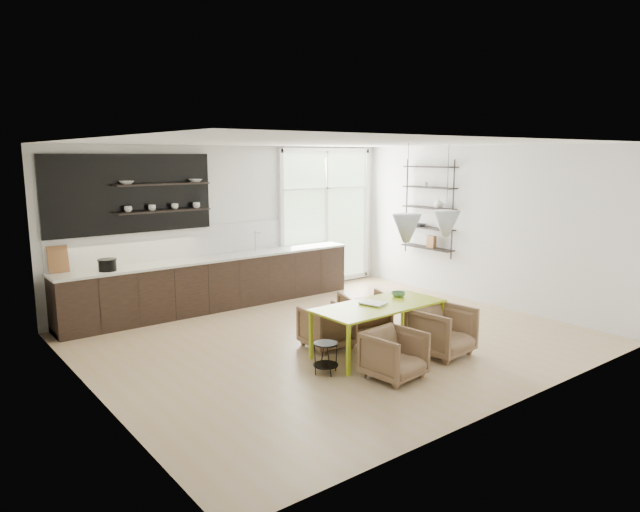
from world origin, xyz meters
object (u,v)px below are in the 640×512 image
Objects in this scene: armchair_back_right at (364,313)px; armchair_front_right at (442,331)px; dining_table at (379,308)px; armchair_back_left at (326,327)px; armchair_front_left at (394,355)px; wire_stool at (326,354)px.

armchair_back_right is 1.40m from armchair_front_right.
dining_table is 2.53× the size of armchair_front_right.
armchair_back_left is at bearing 123.98° from armchair_front_right.
armchair_back_left is (-0.44, 0.62, -0.34)m from dining_table.
armchair_front_left is at bearing -176.90° from armchair_front_right.
dining_table is 0.96m from armchair_back_right.
wire_stool is at bearing 158.68° from armchair_front_right.
armchair_front_right is at bearing 3.49° from armchair_front_left.
armchair_front_left is at bearing -122.86° from dining_table.
armchair_back_left is 1.42m from armchair_front_left.
armchair_back_left is at bearing 30.81° from armchair_back_right.
dining_table reaches higher than armchair_front_left.
armchair_front_right is at bearing 117.33° from armchair_back_right.
armchair_front_right reaches higher than armchair_back_left.
dining_table is at bearing 130.24° from armchair_back_left.
armchair_back_left is at bearing 51.05° from wire_stool.
dining_table reaches higher than armchair_back_left.
dining_table is 0.83m from armchair_back_left.
armchair_back_left is 0.88× the size of armchair_front_right.
armchair_front_right is 1.75m from wire_stool.
dining_table is at bearing 128.69° from armchair_front_right.
armchair_back_right is 1.73× the size of wire_stool.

